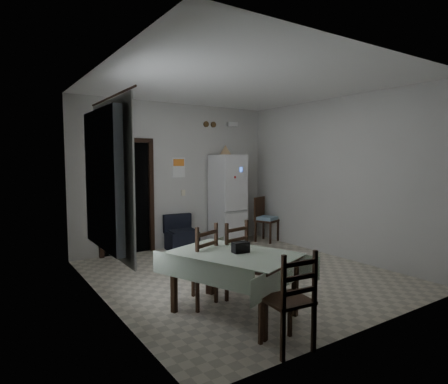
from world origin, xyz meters
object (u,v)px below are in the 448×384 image
at_px(navy_seat, 182,233).
at_px(dining_chair_near_head, 287,299).
at_px(corner_chair, 267,220).
at_px(dining_table, 234,284).
at_px(fridge, 228,199).
at_px(dining_chair_far_right, 227,257).
at_px(dining_chair_far_left, 195,264).

xyz_separation_m(navy_seat, dining_chair_near_head, (-0.95, -4.00, 0.14)).
height_order(corner_chair, dining_table, corner_chair).
xyz_separation_m(fridge, dining_chair_near_head, (-2.04, -4.00, -0.46)).
relative_size(fridge, corner_chair, 1.96).
bearing_deg(dining_chair_far_right, dining_chair_far_left, -2.43).
bearing_deg(dining_chair_near_head, dining_chair_far_right, -96.83).
relative_size(navy_seat, corner_chair, 0.72).
xyz_separation_m(fridge, dining_table, (-2.01, -3.09, -0.58)).
bearing_deg(dining_table, corner_chair, 23.13).
height_order(dining_table, dining_chair_far_right, dining_chair_far_right).
distance_m(fridge, dining_chair_far_right, 3.06).
height_order(navy_seat, corner_chair, corner_chair).
xyz_separation_m(dining_chair_far_left, dining_chair_far_right, (0.52, 0.07, -0.01)).
relative_size(navy_seat, dining_table, 0.50).
bearing_deg(dining_chair_near_head, dining_table, -86.52).
bearing_deg(fridge, dining_table, -125.61).
bearing_deg(navy_seat, fridge, 6.46).
height_order(dining_chair_far_left, dining_chair_far_right, dining_chair_far_left).
bearing_deg(dining_table, dining_chair_near_head, -113.45).
xyz_separation_m(navy_seat, corner_chair, (1.89, -0.34, 0.14)).
bearing_deg(dining_table, fridge, 35.70).
bearing_deg(dining_chair_far_left, dining_table, 92.06).
distance_m(dining_table, dining_chair_far_right, 0.67).
bearing_deg(dining_chair_far_right, fridge, -134.85).
bearing_deg(dining_chair_far_right, dining_table, 52.47).
relative_size(fridge, dining_chair_near_head, 1.96).
xyz_separation_m(dining_table, dining_chair_far_right, (0.30, 0.58, 0.14)).
relative_size(dining_table, dining_chair_near_head, 1.44).
height_order(navy_seat, dining_chair_near_head, dining_chair_near_head).
bearing_deg(dining_chair_far_right, navy_seat, -114.46).
xyz_separation_m(corner_chair, dining_chair_far_left, (-3.03, -2.24, 0.02)).
distance_m(navy_seat, dining_chair_near_head, 4.12).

